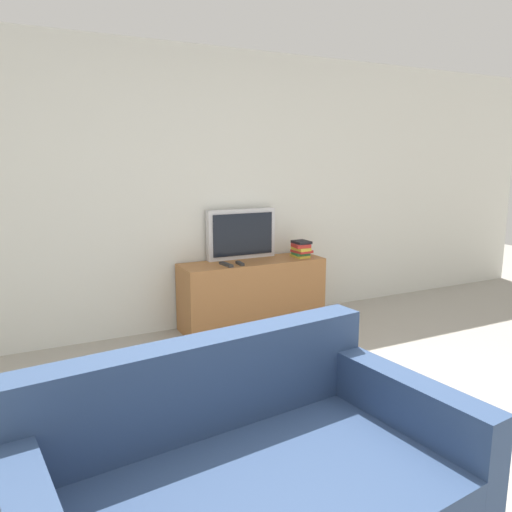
{
  "coord_description": "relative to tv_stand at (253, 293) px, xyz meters",
  "views": [
    {
      "loc": [
        -1.49,
        -1.41,
        1.59
      ],
      "look_at": [
        0.33,
        2.19,
        0.81
      ],
      "focal_mm": 35.0,
      "sensor_mm": 36.0,
      "label": 1
    }
  ],
  "objects": [
    {
      "name": "remote_on_stand",
      "position": [
        -0.18,
        -0.1,
        0.33
      ],
      "size": [
        0.05,
        0.15,
        0.02
      ],
      "rotation": [
        0.0,
        0.0,
        -0.08
      ],
      "color": "#2D2D2D",
      "rests_on": "tv_stand"
    },
    {
      "name": "couch",
      "position": [
        -1.34,
        -2.67,
        -0.03
      ],
      "size": [
        1.74,
        1.14,
        0.85
      ],
      "rotation": [
        0.0,
        0.0,
        0.1
      ],
      "color": "navy",
      "rests_on": "ground_plane"
    },
    {
      "name": "tv_stand",
      "position": [
        0.0,
        0.0,
        0.0
      ],
      "size": [
        1.41,
        0.42,
        0.64
      ],
      "color": "#9E6638",
      "rests_on": "ground_plane"
    },
    {
      "name": "remote_secondary",
      "position": [
        -0.31,
        -0.09,
        0.33
      ],
      "size": [
        0.06,
        0.2,
        0.02
      ],
      "rotation": [
        0.0,
        0.0,
        0.1
      ],
      "color": "#2D2D2D",
      "rests_on": "tv_stand"
    },
    {
      "name": "wall_back",
      "position": [
        -0.58,
        0.26,
        0.98
      ],
      "size": [
        9.0,
        0.06,
        2.6
      ],
      "color": "silver",
      "rests_on": "ground_plane"
    },
    {
      "name": "book_stack",
      "position": [
        0.52,
        -0.04,
        0.4
      ],
      "size": [
        0.18,
        0.21,
        0.16
      ],
      "color": "gold",
      "rests_on": "tv_stand"
    },
    {
      "name": "television",
      "position": [
        -0.04,
        0.17,
        0.56
      ],
      "size": [
        0.7,
        0.09,
        0.48
      ],
      "color": "silver",
      "rests_on": "tv_stand"
    }
  ]
}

